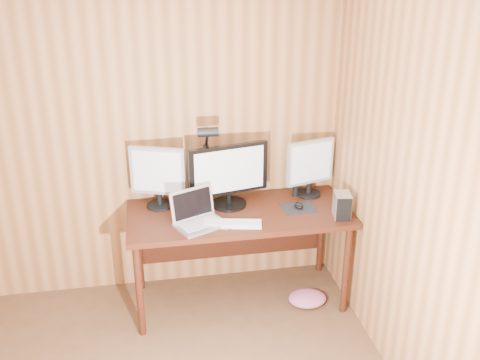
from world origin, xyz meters
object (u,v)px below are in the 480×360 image
object	(u,v)px
desk	(237,222)
phone	(226,226)
keyboard	(232,224)
desk_lamp	(207,152)
monitor_left	(158,175)
speaker	(296,189)
mouse	(299,205)
hard_drive	(342,205)
monitor_center	(229,175)
laptop	(197,216)
monitor_right	(310,166)

from	to	relation	value
desk	phone	xyz separation A→B (m)	(-0.13, -0.28, 0.13)
keyboard	desk_lamp	world-z (taller)	desk_lamp
monitor_left	desk_lamp	xyz separation A→B (m)	(0.37, 0.04, 0.15)
speaker	desk_lamp	world-z (taller)	desk_lamp
mouse	phone	size ratio (longest dim) A/B	1.00
mouse	hard_drive	distance (m)	0.33
monitor_center	speaker	bearing A→B (deg)	-4.69
laptop	keyboard	xyz separation A→B (m)	(0.23, -0.06, -0.05)
desk	desk_lamp	size ratio (longest dim) A/B	2.51
monitor_center	laptop	size ratio (longest dim) A/B	1.48
monitor_right	laptop	size ratio (longest dim) A/B	1.09
desk	monitor_center	world-z (taller)	monitor_center
mouse	laptop	bearing A→B (deg)	-161.90
keyboard	desk_lamp	size ratio (longest dim) A/B	0.67
mouse	phone	xyz separation A→B (m)	(-0.57, -0.19, -0.02)
monitor_center	monitor_left	size ratio (longest dim) A/B	1.30
mouse	desk_lamp	xyz separation A→B (m)	(-0.64, 0.25, 0.37)
laptop	phone	distance (m)	0.21
desk_lamp	mouse	bearing A→B (deg)	-22.52
speaker	desk_lamp	size ratio (longest dim) A/B	0.18
monitor_right	hard_drive	bearing A→B (deg)	-89.15
phone	monitor_left	bearing A→B (deg)	126.29
desk_lamp	monitor_right	bearing A→B (deg)	-3.70
monitor_center	monitor_right	size ratio (longest dim) A/B	1.35
monitor_left	hard_drive	bearing A→B (deg)	2.30
hard_drive	monitor_center	bearing A→B (deg)	166.44
monitor_right	mouse	distance (m)	0.34
monitor_center	keyboard	bearing A→B (deg)	-108.15
monitor_left	keyboard	xyz separation A→B (m)	(0.47, -0.38, -0.24)
monitor_left	monitor_right	size ratio (longest dim) A/B	1.04
desk_lamp	keyboard	bearing A→B (deg)	-77.08
desk	speaker	bearing A→B (deg)	14.57
monitor_center	desk_lamp	xyz separation A→B (m)	(-0.14, 0.10, 0.15)
desk	mouse	world-z (taller)	mouse
phone	speaker	size ratio (longest dim) A/B	0.93
monitor_right	speaker	bearing A→B (deg)	165.03
monitor_right	laptop	world-z (taller)	monitor_right
monitor_left	mouse	bearing A→B (deg)	8.00
desk	desk_lamp	xyz separation A→B (m)	(-0.19, 0.16, 0.52)
keyboard	hard_drive	bearing A→B (deg)	10.74
monitor_left	monitor_center	bearing A→B (deg)	12.09
laptop	hard_drive	size ratio (longest dim) A/B	2.30
mouse	desk_lamp	world-z (taller)	desk_lamp
mouse	hard_drive	xyz separation A→B (m)	(0.26, -0.19, 0.07)
desk	monitor_left	bearing A→B (deg)	167.88
desk	speaker	xyz separation A→B (m)	(0.48, 0.12, 0.18)
monitor_center	monitor_left	world-z (taller)	monitor_center
monitor_center	monitor_right	bearing A→B (deg)	-5.88
hard_drive	phone	world-z (taller)	hard_drive
keyboard	phone	world-z (taller)	keyboard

